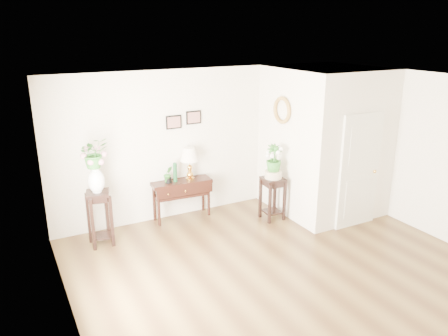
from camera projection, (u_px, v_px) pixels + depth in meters
floor at (286, 272)px, 6.54m from camera, size 6.00×5.50×0.02m
ceiling at (295, 84)px, 5.68m from camera, size 6.00×5.50×0.02m
wall_back at (206, 142)px, 8.43m from camera, size 6.00×0.02×2.80m
wall_left at (67, 229)px, 4.78m from camera, size 0.02×5.50×2.80m
wall_right at (433, 157)px, 7.45m from camera, size 0.02×5.50×2.80m
partition at (324, 140)px, 8.54m from camera, size 1.80×1.95×2.80m
door at (359, 171)px, 7.81m from camera, size 0.90×0.05×2.10m
art_print_left at (174, 122)px, 7.98m from camera, size 0.30×0.02×0.25m
art_print_right at (194, 117)px, 8.14m from camera, size 0.30×0.02×0.25m
wall_ornament at (282, 110)px, 8.03m from camera, size 0.07×0.51×0.51m
console_table at (182, 199)px, 8.32m from camera, size 1.16×0.46×0.76m
table_lamp at (190, 161)px, 8.18m from camera, size 0.36×0.36×0.63m
green_vase at (175, 173)px, 8.10m from camera, size 0.09×0.09×0.37m
potted_plant at (168, 175)px, 8.04m from camera, size 0.17×0.14×0.30m
plant_stand_a at (100, 218)px, 7.26m from camera, size 0.45×0.45×0.95m
porcelain_vase at (96, 179)px, 7.04m from camera, size 0.29×0.29×0.47m
lily_arrangement at (94, 154)px, 6.91m from camera, size 0.50×0.46×0.49m
plant_stand_b at (272, 198)px, 8.27m from camera, size 0.42×0.42×0.82m
ceramic_bowl at (273, 174)px, 8.12m from camera, size 0.36×0.36×0.14m
narcissus at (274, 158)px, 8.03m from camera, size 0.32×0.32×0.52m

